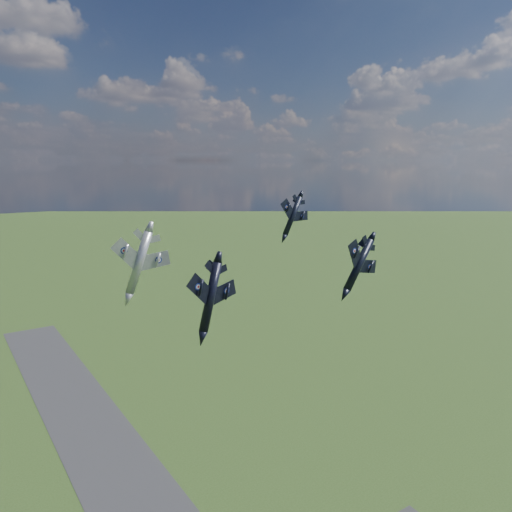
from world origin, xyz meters
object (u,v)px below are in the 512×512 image
jet_high_navy (293,216)px  jet_left_silver (139,263)px  jet_right_navy (359,265)px  jet_lead_navy (210,297)px

jet_high_navy → jet_left_silver: bearing=-167.3°
jet_right_navy → jet_left_silver: size_ratio=0.96×
jet_lead_navy → jet_right_navy: bearing=-20.6°
jet_right_navy → jet_high_navy: size_ratio=1.12×
jet_lead_navy → jet_high_navy: jet_high_navy is taller
jet_high_navy → jet_left_silver: jet_high_navy is taller
jet_high_navy → jet_lead_navy: bearing=-147.6°
jet_high_navy → jet_right_navy: bearing=-102.7°
jet_lead_navy → jet_left_silver: size_ratio=1.01×
jet_right_navy → jet_left_silver: bearing=148.2°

